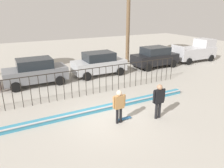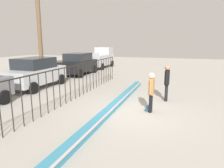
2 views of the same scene
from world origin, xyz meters
name	(u,v)px [view 1 (image 1 of 2)]	position (x,y,z in m)	size (l,w,h in m)	color
ground_plane	(111,118)	(0.00, 0.00, 0.00)	(60.00, 60.00, 0.00)	#ADA89E
bowl_coping_ledge	(102,108)	(0.00, 1.00, 0.12)	(11.00, 0.40, 0.27)	teal
perimeter_fence	(86,79)	(0.00, 3.37, 1.08)	(14.04, 0.04, 1.74)	black
skateboarder	(119,104)	(0.12, -0.59, 1.00)	(0.67, 0.25, 1.66)	black
skateboard	(124,119)	(0.48, -0.45, 0.06)	(0.80, 0.20, 0.07)	#26598C
camera_operator	(159,98)	(2.07, -1.08, 1.07)	(0.72, 0.27, 1.79)	black
parked_car_gray	(35,72)	(-2.42, 7.02, 0.97)	(4.30, 2.12, 1.90)	slate
parked_car_silver	(99,63)	(2.58, 7.07, 0.97)	(4.30, 2.12, 1.90)	#B7BABF
parked_car_black	(155,57)	(8.25, 6.96, 0.97)	(4.30, 2.12, 1.90)	black
pickup_truck	(195,51)	(13.63, 7.01, 1.04)	(4.70, 2.12, 2.24)	#B7B7BC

